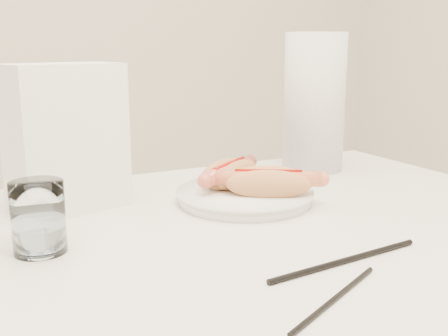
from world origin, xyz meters
name	(u,v)px	position (x,y,z in m)	size (l,w,h in m)	color
table	(212,274)	(0.00, 0.00, 0.69)	(1.20, 0.80, 0.75)	white
plate	(245,197)	(0.12, 0.12, 0.76)	(0.23, 0.23, 0.02)	white
hotdog_left	(229,174)	(0.12, 0.16, 0.79)	(0.16, 0.13, 0.05)	#C6824F
hotdog_right	(268,183)	(0.14, 0.08, 0.79)	(0.16, 0.13, 0.05)	tan
water_glass	(38,217)	(-0.23, 0.04, 0.80)	(0.07, 0.07, 0.09)	silver
chopstick_near	(335,298)	(0.03, -0.24, 0.75)	(0.01, 0.01, 0.19)	black
chopstick_far	(346,260)	(0.10, -0.17, 0.75)	(0.01, 0.01, 0.24)	black
napkin_box	(66,138)	(-0.15, 0.22, 0.87)	(0.18, 0.10, 0.24)	white
navy_napkin	(245,183)	(0.18, 0.23, 0.75)	(0.13, 0.13, 0.01)	#101A34
paper_towel_roll	(314,102)	(0.38, 0.28, 0.89)	(0.13, 0.13, 0.29)	silver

